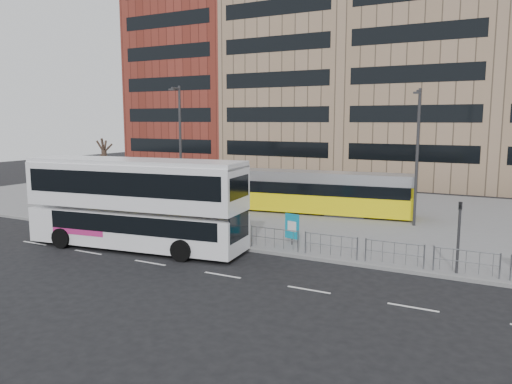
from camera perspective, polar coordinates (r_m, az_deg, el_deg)
The scene contains 15 objects.
ground at distance 26.17m, azimuth -2.95°, elevation -6.49°, with size 120.00×120.00×0.00m, color black.
plaza at distance 36.72m, azimuth 6.71°, elevation -2.12°, with size 64.00×24.00×0.15m, color slate.
kerb at distance 26.19m, azimuth -2.89°, elevation -6.30°, with size 64.00×0.25×0.17m, color gray.
building_row at distance 57.47m, azimuth 16.79°, elevation 14.17°, with size 70.40×18.40×31.20m.
pedestrian_barrier at distance 25.43m, azimuth 1.50°, elevation -4.64°, with size 32.07×0.07×1.10m.
road_markings at distance 22.41m, azimuth -6.04°, elevation -9.05°, with size 62.00×0.12×0.01m, color white.
double_decker_bus at distance 26.46m, azimuth -13.64°, elevation -0.97°, with size 11.90×4.15×4.66m.
tram at distance 36.95m, azimuth -1.87°, elevation 0.42°, with size 24.89×5.47×2.92m.
ad_panel at distance 26.19m, azimuth 4.15°, elevation -3.98°, with size 0.87×0.26×1.64m.
pedestrian at distance 32.42m, azimuth -4.19°, elevation -1.89°, with size 0.59×0.39×1.61m, color black.
traffic_light_west at distance 30.43m, azimuth -12.96°, elevation -0.51°, with size 0.21×0.23×3.10m.
traffic_light_east at distance 22.80m, azimuth 22.19°, elevation -3.82°, with size 0.18×0.22×3.10m.
lamp_post_west at distance 36.22m, azimuth -8.69°, elevation 5.49°, with size 0.45×1.04×8.88m.
lamp_post_east at distance 31.91m, azimuth 17.93°, elevation 4.37°, with size 0.45×1.04×8.37m.
bare_tree at distance 44.20m, azimuth -17.05°, elevation 6.03°, with size 3.81×3.81×6.83m.
Camera 1 is at (13.03, -21.70, 6.66)m, focal length 35.00 mm.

